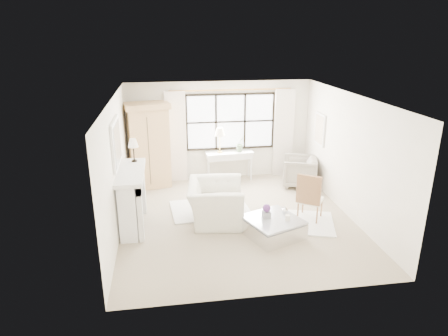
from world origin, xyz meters
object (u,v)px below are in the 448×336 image
at_px(armoire, 149,145).
at_px(coffee_table, 273,227).
at_px(console_table, 229,166).
at_px(club_armchair, 216,202).

bearing_deg(armoire, coffee_table, -63.66).
relative_size(armoire, console_table, 1.68).
xyz_separation_m(club_armchair, coffee_table, (1.05, -0.85, -0.25)).
xyz_separation_m(armoire, club_armchair, (1.44, -2.33, -0.71)).
relative_size(club_armchair, coffee_table, 1.02).
distance_m(armoire, coffee_table, 4.15).
distance_m(console_table, club_armchair, 2.61).
relative_size(console_table, coffee_table, 1.03).
bearing_deg(club_armchair, armoire, 39.23).
bearing_deg(coffee_table, club_armchair, 119.13).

